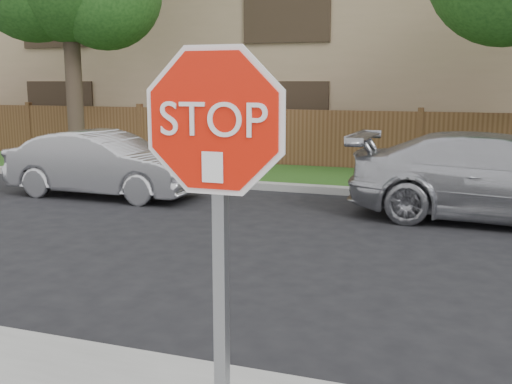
% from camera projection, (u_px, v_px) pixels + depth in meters
% --- Properties ---
extents(far_curb, '(70.00, 0.30, 0.15)m').
position_uv_depth(far_curb, '(405.00, 194.00, 12.18)').
color(far_curb, gray).
rests_on(far_curb, ground).
extents(grass_strip, '(70.00, 3.00, 0.12)m').
position_uv_depth(grass_strip, '(412.00, 182.00, 13.71)').
color(grass_strip, '#1E4714').
rests_on(grass_strip, ground).
extents(fence, '(70.00, 0.12, 1.60)m').
position_uv_depth(fence, '(419.00, 144.00, 15.06)').
color(fence, '#56361E').
rests_on(fence, ground).
extents(apartment_building, '(35.20, 9.20, 7.20)m').
position_uv_depth(apartment_building, '(437.00, 45.00, 19.75)').
color(apartment_building, tan).
rests_on(apartment_building, ground).
extents(stop_sign, '(1.01, 0.13, 2.55)m').
position_uv_depth(stop_sign, '(216.00, 186.00, 2.94)').
color(stop_sign, gray).
rests_on(stop_sign, sidewalk_near).
extents(sedan_left, '(4.08, 1.45, 1.34)m').
position_uv_depth(sedan_left, '(105.00, 164.00, 12.29)').
color(sedan_left, '#B1B2B6').
rests_on(sedan_left, ground).
extents(sedan_right, '(5.17, 2.22, 1.48)m').
position_uv_depth(sedan_right, '(503.00, 178.00, 10.05)').
color(sedan_right, '#ACADB4').
rests_on(sedan_right, ground).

